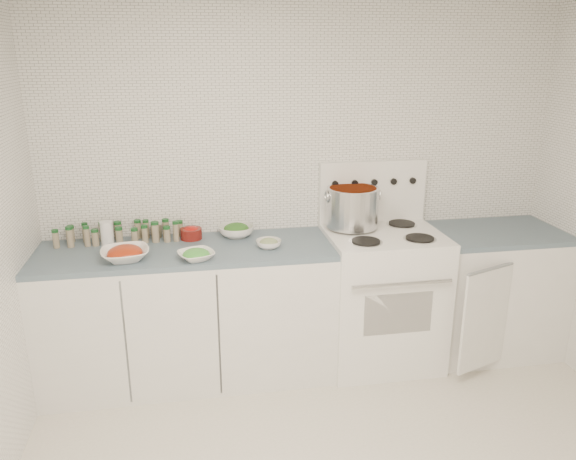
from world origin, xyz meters
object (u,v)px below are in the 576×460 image
Objects in this scene: stove at (381,293)px; bowl_tomato at (125,253)px; bowl_snowpea at (196,255)px; stock_pot at (352,206)px.

bowl_tomato is (-1.66, -0.14, 0.44)m from stove.
stove is 4.25× the size of bowl_tomato.
stove is 5.10× the size of bowl_snowpea.
stock_pot is 1.51m from bowl_tomato.
bowl_tomato is 0.42m from bowl_snowpea.
stove is 1.72m from bowl_tomato.
bowl_tomato is (-1.47, -0.27, -0.15)m from stock_pot.
stock_pot is at bearing 17.99° from bowl_snowpea.
stove is at bearing 9.43° from bowl_snowpea.
stock_pot is 1.16× the size of bowl_tomato.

